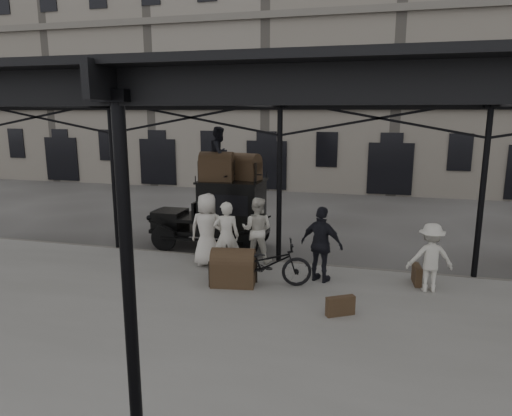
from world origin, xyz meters
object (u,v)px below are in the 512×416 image
Objects in this scene: bicycle at (268,264)px; steamer_trunk_platform at (233,270)px; porter_official at (322,245)px; steamer_trunk_roof_near at (217,169)px; porter_left at (226,236)px; taxi at (223,211)px.

bicycle is 2.03× the size of steamer_trunk_platform.
porter_official is 2.20m from steamer_trunk_platform.
steamer_trunk_platform is (-0.80, -0.15, -0.17)m from bicycle.
steamer_trunk_roof_near is (-3.42, 2.21, 1.47)m from porter_official.
porter_left is 0.88× the size of bicycle.
porter_official is (3.34, -2.46, -0.13)m from taxi.
porter_official is 1.88× the size of steamer_trunk_roof_near.
taxi reaches higher than steamer_trunk_platform.
steamer_trunk_roof_near is at bearing 106.83° from steamer_trunk_platform.
steamer_trunk_roof_near reaches higher than taxi.
bicycle is at bearing 133.51° from porter_left.
steamer_trunk_roof_near reaches higher than porter_official.
taxi reaches higher than porter_left.
steamer_trunk_platform is at bearing 41.29° from porter_official.
steamer_trunk_roof_near is 0.96× the size of steamer_trunk_platform.
porter_left is at bearing -69.02° from taxi.
porter_official is at bearing 12.50° from steamer_trunk_platform.
steamer_trunk_roof_near is 3.88m from steamer_trunk_platform.
porter_official is at bearing -36.34° from taxi.
steamer_trunk_roof_near is (-0.08, -0.25, 1.34)m from taxi.
porter_left is 2.47m from porter_official.
steamer_trunk_platform is (0.47, -0.94, -0.54)m from porter_left.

